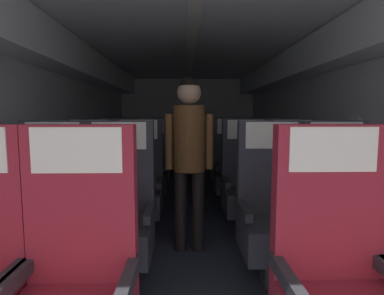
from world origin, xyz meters
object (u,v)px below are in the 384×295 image
at_px(seat_b_right_aisle, 338,215).
at_px(seat_c_right_aisle, 293,186).
at_px(seat_c_left_window, 89,187).
at_px(seat_d_left_aisle, 149,170).
at_px(seat_e_right_aisle, 254,160).
at_px(seat_a_right_window, 337,286).
at_px(seat_b_right_window, 273,215).
at_px(seat_e_left_window, 125,160).
at_px(seat_d_right_aisle, 270,170).
at_px(seat_d_left_window, 111,171).
at_px(flight_attendant, 189,146).
at_px(seat_c_right_window, 247,186).
at_px(seat_c_left_aisle, 138,187).
at_px(seat_d_right_window, 232,170).
at_px(seat_b_left_window, 51,217).
at_px(seat_e_right_window, 224,160).
at_px(seat_b_left_aisle, 119,217).
at_px(seat_e_left_aisle, 155,160).
at_px(seat_a_left_aisle, 75,290).

bearing_deg(seat_b_right_aisle, seat_c_right_aisle, 90.04).
distance_m(seat_b_right_aisle, seat_c_left_window, 2.31).
xyz_separation_m(seat_d_left_aisle, seat_e_right_aisle, (1.62, 0.92, 0.00)).
xyz_separation_m(seat_a_right_window, seat_e_right_aisle, (0.48, 3.75, 0.00)).
xyz_separation_m(seat_b_right_window, seat_c_left_window, (-1.63, 0.92, 0.00)).
height_order(seat_a_right_window, seat_e_left_window, same).
relative_size(seat_b_right_window, seat_d_right_aisle, 1.00).
bearing_deg(seat_d_left_window, flight_attendant, -52.61).
bearing_deg(seat_c_right_window, seat_d_left_aisle, 140.46).
bearing_deg(seat_d_left_window, seat_a_right_window, -59.85).
bearing_deg(seat_c_left_aisle, seat_c_right_window, 0.65).
xyz_separation_m(seat_c_left_aisle, flight_attendant, (0.52, -0.40, 0.46)).
bearing_deg(seat_d_left_aisle, seat_c_left_aisle, -90.09).
bearing_deg(seat_c_right_window, seat_e_right_aisle, 75.17).
relative_size(seat_a_right_window, seat_b_right_aisle, 1.00).
bearing_deg(seat_d_right_window, seat_c_right_aisle, -62.00).
bearing_deg(seat_a_right_window, seat_c_left_window, 131.06).
height_order(seat_b_left_window, seat_d_left_window, same).
relative_size(seat_b_left_window, seat_e_right_window, 1.00).
distance_m(seat_b_left_aisle, seat_c_right_aisle, 1.87).
distance_m(seat_d_left_window, seat_e_right_aisle, 2.32).
xyz_separation_m(seat_c_left_window, seat_e_left_aisle, (0.50, 1.87, 0.00)).
bearing_deg(seat_c_left_aisle, seat_b_right_window, -39.26).
bearing_deg(flight_attendant, seat_c_left_window, -37.58).
distance_m(seat_e_right_window, flight_attendant, 2.41).
distance_m(seat_c_left_window, seat_c_left_aisle, 0.50).
bearing_deg(flight_attendant, seat_d_right_aisle, -146.03).
distance_m(seat_d_left_window, seat_d_left_aisle, 0.50).
relative_size(seat_b_left_aisle, seat_e_right_aisle, 1.00).
relative_size(seat_d_right_aisle, seat_d_right_window, 1.00).
distance_m(seat_c_left_window, seat_e_right_aisle, 2.83).
distance_m(seat_b_left_window, seat_d_right_aisle, 2.81).
height_order(seat_c_right_aisle, seat_d_left_window, same).
bearing_deg(seat_e_left_aisle, seat_b_left_window, -100.00).
distance_m(seat_c_right_window, seat_e_left_aisle, 2.17).
relative_size(seat_b_left_aisle, seat_d_left_window, 1.00).
relative_size(seat_c_right_aisle, seat_d_right_aisle, 1.00).
bearing_deg(seat_a_left_aisle, seat_b_left_window, 117.72).
height_order(seat_e_left_aisle, seat_e_right_aisle, same).
bearing_deg(seat_d_left_window, seat_d_left_aisle, 2.06).
bearing_deg(seat_d_right_aisle, seat_b_right_window, -104.79).
relative_size(seat_b_left_aisle, seat_c_right_aisle, 1.00).
relative_size(seat_b_left_aisle, flight_attendant, 0.76).
relative_size(seat_a_left_aisle, seat_b_right_window, 1.00).
height_order(seat_b_left_window, seat_d_right_window, same).
relative_size(seat_c_left_window, seat_e_left_window, 1.00).
bearing_deg(seat_b_left_window, seat_d_right_aisle, 41.37).
relative_size(seat_c_right_aisle, seat_d_left_aisle, 1.00).
bearing_deg(seat_d_left_aisle, seat_c_right_window, -39.54).
bearing_deg(seat_a_right_window, seat_e_left_aisle, 106.81).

